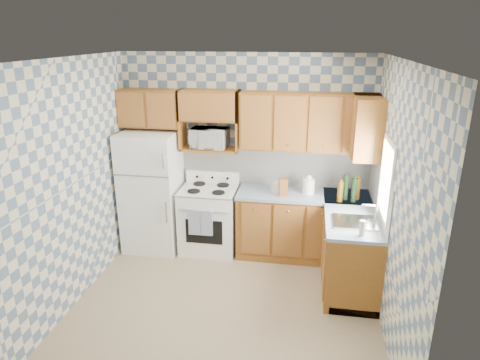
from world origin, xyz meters
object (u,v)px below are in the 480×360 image
refrigerator (152,191)px  stove_body (209,220)px  electric_kettle (309,186)px  microwave (209,138)px

refrigerator → stove_body: bearing=1.8°
refrigerator → electric_kettle: 2.16m
microwave → electric_kettle: bearing=-2.6°
stove_body → electric_kettle: 1.46m
stove_body → microwave: 1.15m
refrigerator → stove_body: refrigerator is taller
stove_body → electric_kettle: bearing=1.0°
electric_kettle → refrigerator: bearing=-178.7°
electric_kettle → microwave: bearing=173.6°
microwave → electric_kettle: microwave is taller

